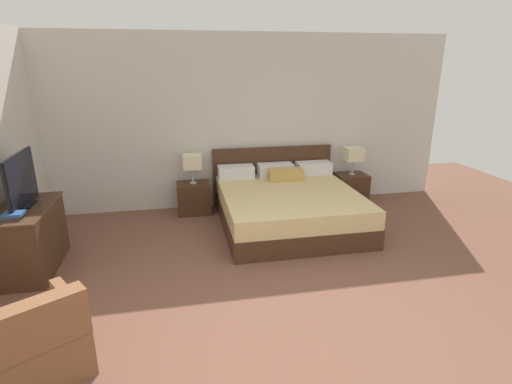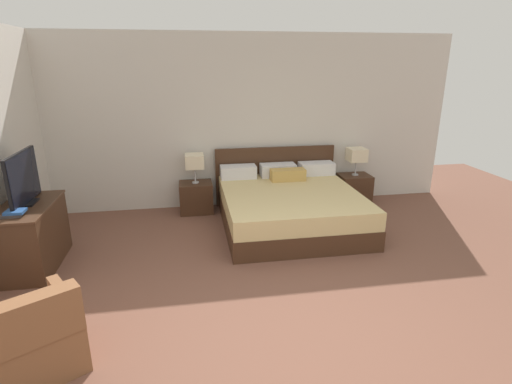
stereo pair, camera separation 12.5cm
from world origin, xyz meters
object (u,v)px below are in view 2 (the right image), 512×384
(table_lamp_left, at_px, (194,161))
(dresser, at_px, (31,235))
(nightstand_right, at_px, (354,189))
(book_red_cover, at_px, (13,215))
(tv, at_px, (23,179))
(armchair_by_window, at_px, (30,340))
(table_lamp_right, at_px, (357,155))
(bed, at_px, (289,206))
(book_blue_cover, at_px, (15,212))
(nightstand_left, at_px, (196,197))

(table_lamp_left, bearing_deg, dresser, -142.03)
(nightstand_right, xyz_separation_m, book_red_cover, (-4.62, -1.83, 0.54))
(tv, distance_m, armchair_by_window, 2.11)
(table_lamp_right, height_order, armchair_by_window, table_lamp_right)
(dresser, bearing_deg, armchair_by_window, -72.44)
(dresser, distance_m, tv, 0.66)
(bed, height_order, table_lamp_right, bed)
(table_lamp_right, relative_size, tv, 0.55)
(bed, distance_m, dresser, 3.36)
(table_lamp_right, bearing_deg, dresser, -161.88)
(bed, bearing_deg, table_lamp_left, 150.26)
(bed, height_order, book_blue_cover, bed)
(armchair_by_window, bearing_deg, book_red_cover, 111.37)
(nightstand_right, relative_size, book_red_cover, 2.75)
(table_lamp_right, bearing_deg, nightstand_right, -90.00)
(table_lamp_left, height_order, tv, tv)
(table_lamp_left, relative_size, armchair_by_window, 0.49)
(bed, height_order, book_red_cover, bed)
(tv, height_order, book_red_cover, tv)
(bed, relative_size, book_blue_cover, 11.12)
(book_red_cover, relative_size, book_blue_cover, 0.99)
(nightstand_left, height_order, table_lamp_right, table_lamp_right)
(nightstand_right, distance_m, book_blue_cover, 4.98)
(nightstand_left, xyz_separation_m, book_blue_cover, (-1.91, -1.83, 0.57))
(nightstand_left, height_order, book_blue_cover, book_blue_cover)
(book_blue_cover, bearing_deg, book_red_cover, 180.00)
(table_lamp_left, height_order, dresser, table_lamp_left)
(nightstand_left, height_order, armchair_by_window, armchair_by_window)
(nightstand_left, bearing_deg, nightstand_right, 0.00)
(table_lamp_left, distance_m, dresser, 2.49)
(nightstand_right, height_order, armchair_by_window, armchair_by_window)
(nightstand_left, relative_size, nightstand_right, 1.00)
(armchair_by_window, bearing_deg, dresser, 107.56)
(book_blue_cover, xyz_separation_m, armchair_by_window, (0.56, -1.49, -0.53))
(nightstand_left, relative_size, dresser, 0.47)
(table_lamp_left, distance_m, table_lamp_right, 2.68)
(nightstand_right, distance_m, book_red_cover, 5.00)
(dresser, height_order, tv, tv)
(nightstand_right, bearing_deg, table_lamp_left, 179.97)
(bed, xyz_separation_m, armchair_by_window, (-2.70, -2.56, -0.01))
(table_lamp_right, distance_m, tv, 4.84)
(table_lamp_left, bearing_deg, armchair_by_window, -112.18)
(table_lamp_right, relative_size, book_red_cover, 2.44)
(table_lamp_left, height_order, book_red_cover, table_lamp_left)
(table_lamp_right, distance_m, book_red_cover, 4.97)
(nightstand_left, xyz_separation_m, tv, (-1.93, -1.44, 0.81))
(armchair_by_window, bearing_deg, nightstand_left, 67.81)
(nightstand_right, relative_size, table_lamp_left, 1.13)
(tv, bearing_deg, dresser, -92.28)
(nightstand_left, height_order, dresser, dresser)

